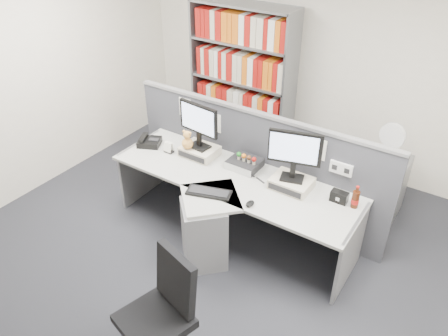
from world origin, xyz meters
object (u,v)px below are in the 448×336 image
Objects in this scene: desktop_pc at (244,164)px; cola_bottle at (355,199)px; desk_calendar at (169,148)px; shelving_unit at (242,83)px; desk_fan at (392,138)px; monitor_right at (295,152)px; desk at (221,209)px; mouse at (250,204)px; keyboard at (209,192)px; monitor_left at (199,122)px; filing_cabinet at (380,188)px; desk_phone at (149,142)px; office_chair at (163,311)px; speaker at (339,197)px.

desktop_pc is 1.18m from cola_bottle.
desk_calendar reaches higher than desktop_pc.
shelving_unit is at bearing 145.57° from cola_bottle.
desk_fan reaches higher than desktop_pc.
desk is at bearing -145.79° from monitor_right.
desk is at bearing -160.30° from cola_bottle.
mouse is at bearing -56.53° from shelving_unit.
desk is at bearing 73.34° from keyboard.
shelving_unit is (-0.90, 1.40, 0.21)m from desktop_pc.
mouse is at bearing -27.05° from monitor_left.
desk is 1.85m from filing_cabinet.
desk_fan is (1.74, 1.02, -0.13)m from monitor_left.
mouse is at bearing -147.89° from cola_bottle.
shelving_unit is 2.15m from desk_fan.
desktop_pc is 1.16m from desk_phone.
monitor_left is at bearing 117.82° from office_chair.
desk_phone is 2.33m from cola_bottle.
desk_calendar reaches higher than mouse.
office_chair is at bearing -70.93° from keyboard.
monitor_left reaches higher than mouse.
keyboard is (0.49, -0.52, -0.38)m from monitor_left.
speaker is at bearing 4.60° from desk_phone.
desk_phone is at bearing -153.89° from desk_fan.
monitor_right is 1.59× the size of desktop_pc.
desk_calendar is at bearing -166.92° from desktop_pc.
keyboard is at bearing -155.23° from cola_bottle.
keyboard is 1.22m from speaker.
office_chair is at bearing -106.98° from filing_cabinet.
shelving_unit reaches higher than desk.
desk_calendar is 1.62m from shelving_unit.
office_chair is (0.37, -1.77, -0.23)m from desktop_pc.
cola_bottle is (2.33, 0.17, 0.05)m from desk_phone.
filing_cabinet is (2.35, 1.15, -0.41)m from desk_phone.
desktop_pc is (0.53, 0.06, -0.36)m from monitor_left.
desk_fan reaches higher than desk_calendar.
keyboard is at bearing 109.07° from office_chair.
monitor_left reaches higher than desk_phone.
shelving_unit is 2.86× the size of filing_cabinet.
desk_calendar reaches higher than speaker.
monitor_left is at bearing -149.66° from desk_fan.
desk_phone is at bearing 179.34° from desk_calendar.
mouse is 0.34× the size of desk_phone.
monitor_left is 0.49m from desk_calendar.
monitor_right is at bearing -174.93° from speaker.
cola_bottle is at bearing 32.11° from mouse.
office_chair reaches higher than desk_phone.
monitor_left is 0.82m from keyboard.
desktop_pc is (-0.57, 0.06, -0.36)m from monitor_right.
desk_fan reaches higher than cola_bottle.
shelving_unit is (-0.36, 1.47, -0.14)m from monitor_left.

